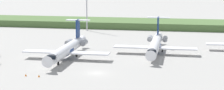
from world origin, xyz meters
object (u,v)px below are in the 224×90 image
(antenna_mast, at_px, (87,4))
(safety_cone_front_marker, at_px, (26,75))
(regional_jet_second, at_px, (68,49))
(safety_cone_mid_marker, at_px, (39,76))
(regional_jet_third, at_px, (155,44))

(antenna_mast, relative_size, safety_cone_front_marker, 45.56)
(antenna_mast, bearing_deg, regional_jet_second, -81.81)
(regional_jet_second, xyz_separation_m, safety_cone_mid_marker, (-0.60, -19.42, -2.26))
(regional_jet_third, relative_size, safety_cone_mid_marker, 56.36)
(antenna_mast, distance_m, safety_cone_mid_marker, 70.14)
(regional_jet_second, relative_size, antenna_mast, 1.24)
(safety_cone_mid_marker, bearing_deg, regional_jet_second, 88.22)
(regional_jet_second, bearing_deg, regional_jet_third, 25.69)
(regional_jet_third, bearing_deg, regional_jet_second, -154.31)
(regional_jet_third, xyz_separation_m, safety_cone_front_marker, (-25.88, -29.92, -2.26))
(safety_cone_front_marker, height_order, safety_cone_mid_marker, same)
(regional_jet_third, bearing_deg, antenna_mast, 126.98)
(regional_jet_third, relative_size, antenna_mast, 1.24)
(safety_cone_front_marker, bearing_deg, regional_jet_second, 79.23)
(regional_jet_second, bearing_deg, safety_cone_front_marker, -100.77)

